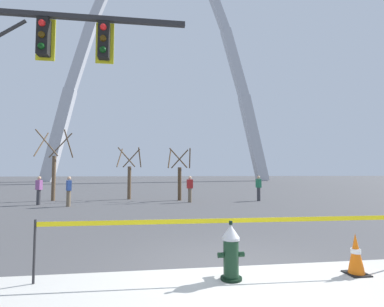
{
  "coord_description": "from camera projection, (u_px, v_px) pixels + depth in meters",
  "views": [
    {
      "loc": [
        -1.44,
        -5.25,
        1.83
      ],
      "look_at": [
        -0.03,
        5.0,
        2.5
      ],
      "focal_mm": 26.76,
      "sensor_mm": 36.0,
      "label": 1
    }
  ],
  "objects": [
    {
      "name": "tree_center_left",
      "position": [
        180.0,
        177.0,
        18.56
      ],
      "size": [
        1.56,
        1.57,
        3.36
      ],
      "color": "brown",
      "rests_on": "ground"
    },
    {
      "name": "pedestrian_standing_center",
      "position": [
        259.0,
        188.0,
        18.16
      ],
      "size": [
        0.3,
        0.39,
        1.59
      ],
      "color": "#38383D",
      "rests_on": "ground"
    },
    {
      "name": "fire_hydrant",
      "position": [
        231.0,
        252.0,
        4.88
      ],
      "size": [
        0.46,
        0.48,
        0.99
      ],
      "color": "black",
      "rests_on": "ground"
    },
    {
      "name": "monument_arch",
      "position": [
        161.0,
        66.0,
        58.16
      ],
      "size": [
        44.74,
        2.12,
        53.81
      ],
      "color": "#B2B5BC",
      "rests_on": "ground"
    },
    {
      "name": "traffic_cone_by_hydrant",
      "position": [
        356.0,
        254.0,
        5.12
      ],
      "size": [
        0.36,
        0.36,
        0.73
      ],
      "color": "black",
      "rests_on": "ground"
    },
    {
      "name": "pedestrian_near_trees",
      "position": [
        69.0,
        191.0,
        15.2
      ],
      "size": [
        0.34,
        0.39,
        1.59
      ],
      "color": "brown",
      "rests_on": "ground"
    },
    {
      "name": "pedestrian_walking_left",
      "position": [
        39.0,
        190.0,
        15.94
      ],
      "size": [
        0.39,
        0.35,
        1.59
      ],
      "color": "#38383D",
      "rests_on": "ground"
    },
    {
      "name": "tree_left_mid",
      "position": [
        129.0,
        176.0,
        19.3
      ],
      "size": [
        1.61,
        1.62,
        3.47
      ],
      "color": "brown",
      "rests_on": "ground"
    },
    {
      "name": "tree_far_left",
      "position": [
        54.0,
        169.0,
        18.34
      ],
      "size": [
        2.06,
        2.08,
        4.49
      ],
      "color": "brown",
      "rests_on": "ground"
    },
    {
      "name": "caution_tape_barrier",
      "position": [
        225.0,
        234.0,
        5.06
      ],
      "size": [
        6.41,
        0.18,
        1.05
      ],
      "color": "#232326",
      "rests_on": "ground"
    },
    {
      "name": "pedestrian_walking_right",
      "position": [
        190.0,
        189.0,
        17.27
      ],
      "size": [
        0.38,
        0.28,
        1.59
      ],
      "color": "brown",
      "rests_on": "ground"
    },
    {
      "name": "ground_plane",
      "position": [
        230.0,
        271.0,
        5.27
      ],
      "size": [
        240.0,
        240.0,
        0.0
      ],
      "primitive_type": "plane",
      "color": "#474749"
    }
  ]
}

